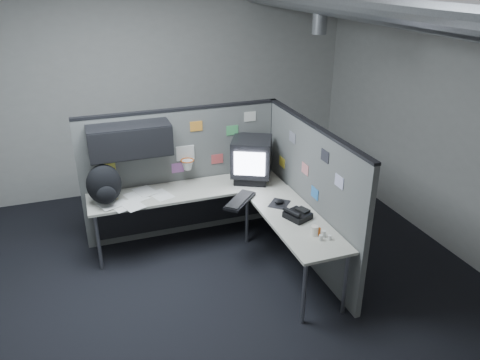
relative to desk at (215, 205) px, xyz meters
name	(u,v)px	position (x,y,z in m)	size (l,w,h in m)	color
room	(276,89)	(0.41, -0.70, 1.48)	(5.62, 5.62, 3.22)	black
partition_back	(169,163)	(-0.40, 0.53, 0.38)	(2.44, 0.42, 1.63)	#5C5E5C
partition_right	(310,195)	(0.95, -0.49, 0.21)	(0.07, 2.23, 1.63)	#5C5E5C
desk	(215,205)	(0.00, 0.00, 0.00)	(2.31, 2.11, 0.73)	#B8B6A6
monitor	(252,159)	(0.56, 0.30, 0.39)	(0.62, 0.62, 0.53)	black
keyboard	(240,201)	(0.22, -0.24, 0.14)	(0.47, 0.48, 0.04)	black
mouse	(279,203)	(0.62, -0.42, 0.13)	(0.30, 0.31, 0.05)	black
phone	(297,215)	(0.66, -0.78, 0.16)	(0.29, 0.30, 0.11)	black
bottles	(322,235)	(0.72, -1.21, 0.15)	(0.12, 0.15, 0.08)	silver
cup	(315,231)	(0.67, -1.14, 0.17)	(0.07, 0.07, 0.10)	white
papers	(134,199)	(-0.88, 0.21, 0.13)	(0.89, 0.65, 0.02)	white
backpack	(104,185)	(-1.18, 0.23, 0.34)	(0.44, 0.43, 0.46)	black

